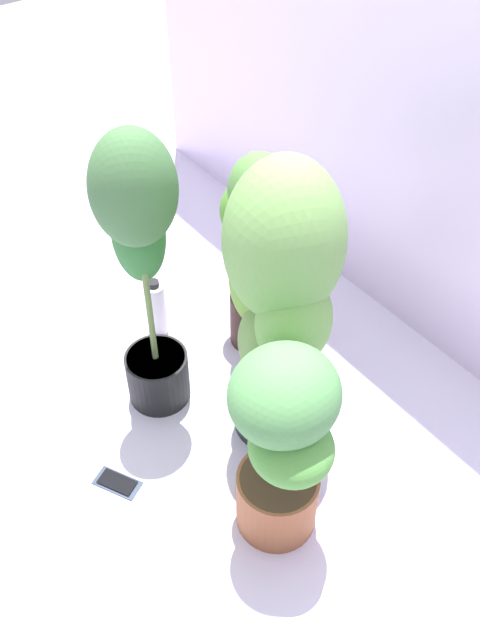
{
  "coord_description": "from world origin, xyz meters",
  "views": [
    {
      "loc": [
        1.05,
        -0.74,
        1.81
      ],
      "look_at": [
        -0.05,
        0.1,
        0.43
      ],
      "focal_mm": 37.88,
      "sensor_mm": 36.0,
      "label": 1
    }
  ],
  "objects_px": {
    "potted_plant_front_right": "(281,434)",
    "potted_plant_center": "(279,289)",
    "nutrient_bottle": "(156,308)",
    "potted_plant_back_left": "(255,240)",
    "cell_phone": "(117,483)",
    "potted_plant_front_left": "(142,255)"
  },
  "relations": [
    {
      "from": "potted_plant_back_left",
      "to": "cell_phone",
      "type": "height_order",
      "value": "potted_plant_back_left"
    },
    {
      "from": "potted_plant_center",
      "to": "cell_phone",
      "type": "bearing_deg",
      "value": -101.06
    },
    {
      "from": "cell_phone",
      "to": "potted_plant_back_left",
      "type": "bearing_deg",
      "value": -8.35
    },
    {
      "from": "potted_plant_front_left",
      "to": "cell_phone",
      "type": "bearing_deg",
      "value": -52.09
    },
    {
      "from": "potted_plant_back_left",
      "to": "potted_plant_center",
      "type": "bearing_deg",
      "value": -28.94
    },
    {
      "from": "potted_plant_front_right",
      "to": "potted_plant_center",
      "type": "distance_m",
      "value": 0.39
    },
    {
      "from": "potted_plant_back_left",
      "to": "potted_plant_center",
      "type": "height_order",
      "value": "potted_plant_center"
    },
    {
      "from": "potted_plant_front_right",
      "to": "potted_plant_back_left",
      "type": "relative_size",
      "value": 0.9
    },
    {
      "from": "cell_phone",
      "to": "nutrient_bottle",
      "type": "height_order",
      "value": "nutrient_bottle"
    },
    {
      "from": "potted_plant_front_left",
      "to": "potted_plant_back_left",
      "type": "distance_m",
      "value": 0.46
    },
    {
      "from": "potted_plant_center",
      "to": "nutrient_bottle",
      "type": "height_order",
      "value": "potted_plant_center"
    },
    {
      "from": "potted_plant_center",
      "to": "potted_plant_back_left",
      "type": "bearing_deg",
      "value": 151.06
    },
    {
      "from": "potted_plant_center",
      "to": "nutrient_bottle",
      "type": "relative_size",
      "value": 4.06
    },
    {
      "from": "potted_plant_front_right",
      "to": "cell_phone",
      "type": "relative_size",
      "value": 4.32
    },
    {
      "from": "potted_plant_front_right",
      "to": "potted_plant_center",
      "type": "height_order",
      "value": "potted_plant_center"
    },
    {
      "from": "potted_plant_back_left",
      "to": "nutrient_bottle",
      "type": "xyz_separation_m",
      "value": [
        -0.22,
        -0.27,
        -0.32
      ]
    },
    {
      "from": "potted_plant_front_right",
      "to": "potted_plant_center",
      "type": "xyz_separation_m",
      "value": [
        -0.27,
        0.21,
        0.18
      ]
    },
    {
      "from": "nutrient_bottle",
      "to": "potted_plant_back_left",
      "type": "bearing_deg",
      "value": 50.68
    },
    {
      "from": "cell_phone",
      "to": "nutrient_bottle",
      "type": "relative_size",
      "value": 0.66
    },
    {
      "from": "potted_plant_front_right",
      "to": "nutrient_bottle",
      "type": "bearing_deg",
      "value": 170.92
    },
    {
      "from": "potted_plant_center",
      "to": "nutrient_bottle",
      "type": "xyz_separation_m",
      "value": [
        -0.58,
        -0.07,
        -0.48
      ]
    },
    {
      "from": "potted_plant_back_left",
      "to": "cell_phone",
      "type": "xyz_separation_m",
      "value": [
        0.26,
        -0.73,
        -0.43
      ]
    }
  ]
}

